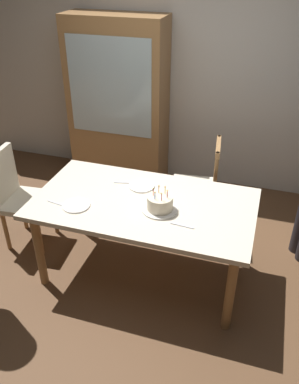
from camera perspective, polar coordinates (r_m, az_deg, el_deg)
The scene contains 12 objects.
ground at distance 3.62m, azimuth -0.77°, elevation -11.33°, with size 6.40×6.40×0.00m, color brown.
back_wall at distance 4.59m, azimuth 6.71°, elevation 16.76°, with size 6.40×0.10×2.60m, color beige.
dining_table at distance 3.21m, azimuth -0.85°, elevation -2.64°, with size 1.76×0.97×0.75m.
birthday_cake at distance 3.03m, azimuth 1.52°, elevation -1.70°, with size 0.28×0.28×0.19m.
plate_near_celebrant at distance 3.16m, azimuth -10.51°, elevation -1.88°, with size 0.22×0.22×0.01m, color white.
plate_far_side at distance 3.35m, azimuth -1.12°, elevation 0.89°, with size 0.22×0.22×0.01m, color white.
fork_near_celebrant at distance 3.22m, azimuth -13.19°, elevation -1.60°, with size 0.18×0.02×0.01m, color silver.
fork_far_side at distance 3.41m, azimuth -3.61°, elevation 1.35°, with size 0.18×0.02×0.01m, color silver.
fork_near_guest at distance 2.90m, azimuth 4.71°, elevation -4.82°, with size 0.18×0.02×0.01m, color silver.
chair_spindle_back at distance 3.92m, azimuth 6.78°, elevation 0.57°, with size 0.49×0.49×0.95m.
chair_upholstered at distance 3.87m, azimuth -18.55°, elevation -0.18°, with size 0.48×0.48×0.95m.
china_cabinet at distance 4.65m, azimuth -4.53°, elevation 12.58°, with size 1.10×0.45×1.90m.
Camera 1 is at (0.85, -2.50, 2.48)m, focal length 37.10 mm.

